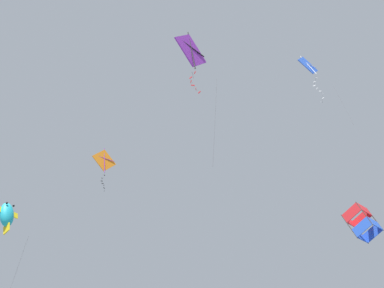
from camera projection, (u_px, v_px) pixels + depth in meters
name	position (u px, v px, depth m)	size (l,w,h in m)	color
kite_diamond_far_centre	(104.00, 160.00, 44.50)	(1.25, 2.10, 4.57)	orange
kite_box_mid_left	(362.00, 223.00, 30.99)	(3.72, 3.36, 7.94)	red
kite_diamond_near_left	(191.00, 51.00, 25.89)	(1.76, 2.34, 9.14)	purple
kite_diamond_low_drifter	(308.00, 66.00, 35.94)	(2.81, 2.70, 7.70)	blue
kite_fish_highest	(7.00, 215.00, 29.65)	(2.18, 1.81, 9.11)	#1EB2C6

